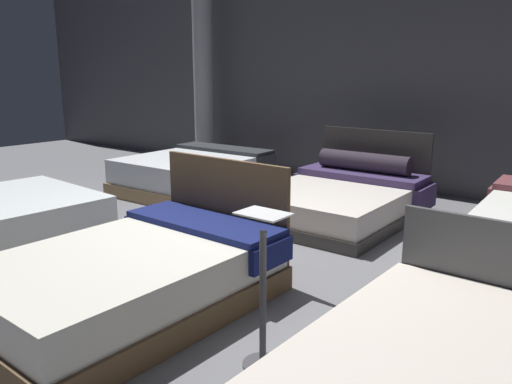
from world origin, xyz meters
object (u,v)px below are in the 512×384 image
bed_4 (340,198)px  price_sign (263,310)px  support_pillar (203,68)px  bed_3 (194,174)px  bed_1 (135,276)px

bed_4 → price_sign: bed_4 is taller
bed_4 → support_pillar: 4.18m
bed_3 → price_sign: bearing=-41.8°
bed_3 → support_pillar: (-1.29, 1.57, 1.49)m
bed_3 → support_pillar: bearing=127.5°
bed_4 → price_sign: bearing=-69.6°
bed_3 → bed_4: (2.32, 0.13, -0.03)m
bed_1 → bed_4: bed_1 is taller
bed_3 → price_sign: price_sign is taller
bed_4 → support_pillar: (-3.61, 1.44, 1.52)m
bed_3 → support_pillar: size_ratio=0.56×
bed_1 → support_pillar: size_ratio=0.61×
price_sign → bed_3: bearing=140.1°
price_sign → support_pillar: support_pillar is taller
bed_1 → bed_4: (-0.00, 3.05, -0.01)m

